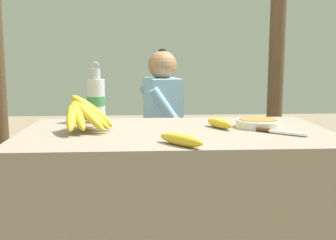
% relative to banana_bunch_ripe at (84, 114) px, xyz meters
% --- Properties ---
extents(market_counter, '(1.34, 0.77, 0.79)m').
position_rel_banana_bunch_ripe_xyz_m(market_counter, '(0.40, -0.02, -0.47)').
color(market_counter, gray).
rests_on(market_counter, ground_plane).
extents(banana_bunch_ripe, '(0.21, 0.32, 0.17)m').
position_rel_banana_bunch_ripe_xyz_m(banana_bunch_ripe, '(0.00, 0.00, 0.00)').
color(banana_bunch_ripe, '#4C381E').
rests_on(banana_bunch_ripe, market_counter).
extents(serving_bowl, '(0.20, 0.20, 0.04)m').
position_rel_banana_bunch_ripe_xyz_m(serving_bowl, '(0.78, 0.05, -0.05)').
color(serving_bowl, silver).
rests_on(serving_bowl, market_counter).
extents(water_bottle, '(0.09, 0.09, 0.29)m').
position_rel_banana_bunch_ripe_xyz_m(water_bottle, '(0.03, 0.25, 0.04)').
color(water_bottle, silver).
rests_on(water_bottle, market_counter).
extents(loose_banana_front, '(0.17, 0.19, 0.04)m').
position_rel_banana_bunch_ripe_xyz_m(loose_banana_front, '(0.39, -0.32, -0.05)').
color(loose_banana_front, gold).
rests_on(loose_banana_front, market_counter).
extents(loose_banana_side, '(0.12, 0.18, 0.04)m').
position_rel_banana_bunch_ripe_xyz_m(loose_banana_side, '(0.60, 0.04, -0.05)').
color(loose_banana_side, gold).
rests_on(loose_banana_side, market_counter).
extents(knife, '(0.18, 0.15, 0.02)m').
position_rel_banana_bunch_ripe_xyz_m(knife, '(0.80, -0.10, -0.07)').
color(knife, '#BCBCC1').
rests_on(knife, market_counter).
extents(wooden_bench, '(1.72, 0.32, 0.45)m').
position_rel_banana_bunch_ripe_xyz_m(wooden_bench, '(0.23, 1.08, -0.49)').
color(wooden_bench, brown).
rests_on(wooden_bench, ground_plane).
extents(seated_vendor, '(0.45, 0.42, 1.16)m').
position_rel_banana_bunch_ripe_xyz_m(seated_vendor, '(0.35, 1.04, -0.19)').
color(seated_vendor, '#564C60').
rests_on(seated_vendor, ground_plane).
extents(banana_bunch_green, '(0.19, 0.28, 0.14)m').
position_rel_banana_bunch_ripe_xyz_m(banana_bunch_green, '(-0.20, 1.07, -0.35)').
color(banana_bunch_green, '#4C381E').
rests_on(banana_bunch_green, wooden_bench).
extents(support_post_far, '(0.12, 0.12, 2.78)m').
position_rel_banana_bunch_ripe_xyz_m(support_post_far, '(1.28, 1.39, 0.52)').
color(support_post_far, '#4C3823').
rests_on(support_post_far, ground_plane).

